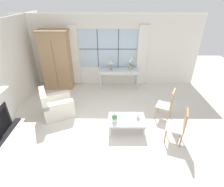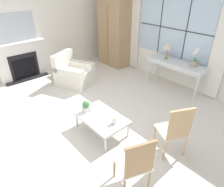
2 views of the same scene
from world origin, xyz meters
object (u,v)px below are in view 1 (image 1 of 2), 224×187
potted_orchid (130,65)px  armoire (57,60)px  side_chair_wooden (168,103)px  potted_plant_small (115,118)px  armchair_upholstered (57,106)px  coffee_table (127,120)px  console_table (119,72)px  pillar_candle (138,116)px  table_lamp (111,61)px  accent_chair_wooden (180,125)px

potted_orchid → armoire: bearing=-178.5°
side_chair_wooden → potted_plant_small: (-1.60, -0.64, -0.07)m
armchair_upholstered → coffee_table: bearing=-18.7°
potted_orchid → armchair_upholstered: (-2.47, -2.00, -0.66)m
console_table → pillar_candle: 2.68m
table_lamp → pillar_candle: 2.82m
table_lamp → side_chair_wooden: (1.73, -2.14, -0.55)m
armoire → armchair_upholstered: size_ratio=1.99×
console_table → accent_chair_wooden: size_ratio=1.65×
side_chair_wooden → potted_plant_small: 1.73m
console_table → pillar_candle: (0.45, -2.63, -0.25)m
armoire → armchair_upholstered: (0.42, -1.92, -0.86)m
side_chair_wooden → pillar_candle: size_ratio=6.29×
accent_chair_wooden → pillar_candle: (-0.97, 0.50, -0.10)m
console_table → table_lamp: bearing=-179.2°
potted_orchid → coffee_table: potted_orchid is taller
potted_orchid → side_chair_wooden: 2.43m
potted_orchid → coffee_table: 2.82m
armoire → accent_chair_wooden: bearing=-38.7°
pillar_candle → coffee_table: bearing=-171.2°
table_lamp → armchair_upholstered: bearing=-131.1°
armchair_upholstered → potted_plant_small: size_ratio=4.91×
armoire → table_lamp: armoire is taller
side_chair_wooden → accent_chair_wooden: (0.03, -0.98, -0.02)m
armoire → accent_chair_wooden: armoire is taller
console_table → accent_chair_wooden: (1.42, -3.13, -0.14)m
armoire → potted_orchid: size_ratio=4.63×
side_chair_wooden → pillar_candle: bearing=-152.8°
side_chair_wooden → potted_orchid: bearing=113.5°
armchair_upholstered → side_chair_wooden: bearing=-3.3°
console_table → potted_orchid: bearing=6.3°
accent_chair_wooden → side_chair_wooden: bearing=91.8°
console_table → table_lamp: table_lamp is taller
armchair_upholstered → pillar_candle: armchair_upholstered is taller
accent_chair_wooden → armoire: bearing=141.3°
potted_plant_small → armoire: bearing=129.0°
armchair_upholstered → potted_plant_small: (1.82, -0.84, 0.19)m
table_lamp → armoire: bearing=-179.4°
console_table → coffee_table: console_table is taller
coffee_table → potted_plant_small: size_ratio=4.34×
accent_chair_wooden → potted_plant_small: 1.67m
accent_chair_wooden → table_lamp: bearing=119.4°
armoire → coffee_table: bearing=-45.8°
console_table → armoire: bearing=-179.4°
side_chair_wooden → pillar_candle: side_chair_wooden is taller
pillar_candle → side_chair_wooden: bearing=27.2°
accent_chair_wooden → potted_orchid: bearing=107.2°
accent_chair_wooden → coffee_table: accent_chair_wooden is taller
table_lamp → pillar_candle: size_ratio=2.74×
coffee_table → console_table: bearing=92.8°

